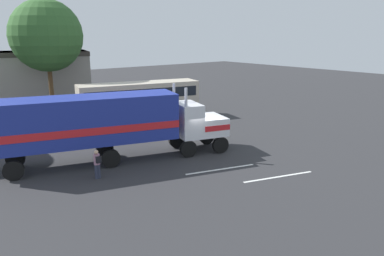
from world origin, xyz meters
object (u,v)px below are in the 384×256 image
Objects in this scene: semi_truck at (108,122)px; parked_bus at (139,97)px; tree_left at (46,36)px; person_bystander at (97,163)px; parked_car at (3,129)px.

semi_truck reaches higher than parked_bus.
tree_left is (2.55, 17.65, 5.01)m from semi_truck.
tree_left is (4.37, 19.83, 6.64)m from person_bystander.
person_bystander is 0.14× the size of parked_bus.
person_bystander is 21.37m from tree_left.
parked_car is (-3.96, 9.45, -1.72)m from semi_truck.
tree_left is at bearing 77.58° from person_bystander.
tree_left is at bearing 120.43° from parked_bus.
parked_bus is 2.39× the size of parked_car.
parked_car is 0.43× the size of tree_left.
parked_car is at bearing 100.46° from person_bystander.
person_bystander is at bearing -102.42° from tree_left.
tree_left is (6.52, 8.20, 6.73)m from parked_car.
semi_truck is 11.81m from parked_bus.
parked_car is (-2.15, 11.63, -0.09)m from person_bystander.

